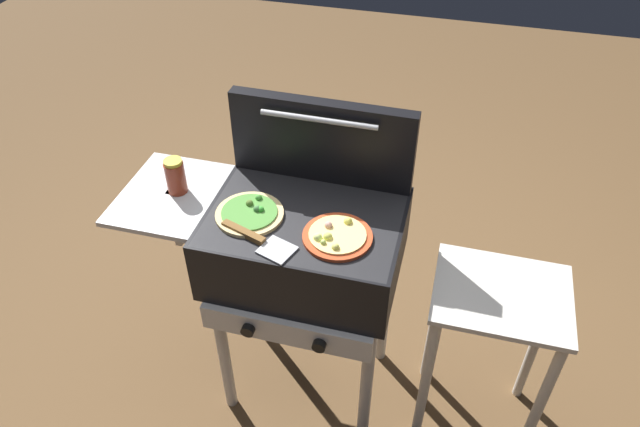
{
  "coord_description": "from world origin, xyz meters",
  "views": [
    {
      "loc": [
        0.42,
        -1.4,
        2.15
      ],
      "look_at": [
        0.05,
        0.0,
        0.92
      ],
      "focal_mm": 33.32,
      "sensor_mm": 36.0,
      "label": 1
    }
  ],
  "objects": [
    {
      "name": "pizza_cheese",
      "position": [
        0.12,
        -0.08,
        0.91
      ],
      "size": [
        0.22,
        0.22,
        0.04
      ],
      "color": "#C64723",
      "rests_on": "grill"
    },
    {
      "name": "sauce_jar",
      "position": [
        -0.45,
        0.01,
        0.96
      ],
      "size": [
        0.07,
        0.07,
        0.13
      ],
      "color": "maroon",
      "rests_on": "grill"
    },
    {
      "name": "grill",
      "position": [
        -0.01,
        -0.0,
        0.76
      ],
      "size": [
        0.96,
        0.53,
        0.9
      ],
      "color": "black",
      "rests_on": "ground_plane"
    },
    {
      "name": "ground_plane",
      "position": [
        0.0,
        0.0,
        0.0
      ],
      "size": [
        8.0,
        8.0,
        0.0
      ],
      "primitive_type": "plane",
      "color": "brown"
    },
    {
      "name": "pizza_veggie",
      "position": [
        -0.17,
        -0.04,
        0.91
      ],
      "size": [
        0.22,
        0.22,
        0.03
      ],
      "color": "#E0C17F",
      "rests_on": "grill"
    },
    {
      "name": "spatula",
      "position": [
        -0.11,
        -0.16,
        0.91
      ],
      "size": [
        0.26,
        0.14,
        0.02
      ],
      "color": "#B7BABF",
      "rests_on": "grill"
    },
    {
      "name": "prep_table",
      "position": [
        0.66,
        0.0,
        0.52
      ],
      "size": [
        0.44,
        0.36,
        0.72
      ],
      "color": "beige",
      "rests_on": "ground_plane"
    },
    {
      "name": "grill_lid_open",
      "position": [
        0.0,
        0.21,
        1.05
      ],
      "size": [
        0.63,
        0.08,
        0.3
      ],
      "color": "black",
      "rests_on": "grill"
    }
  ]
}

